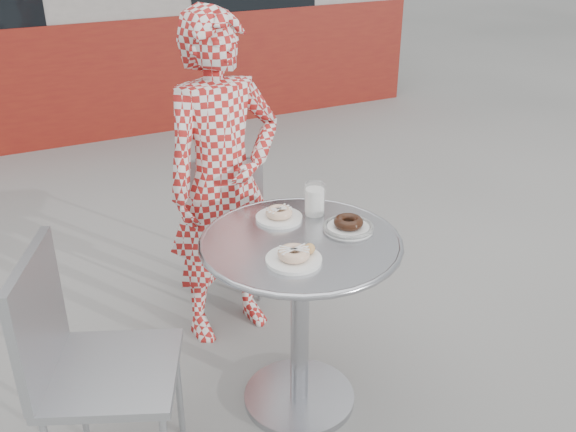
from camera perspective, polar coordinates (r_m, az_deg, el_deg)
name	(u,v)px	position (r m, az deg, el deg)	size (l,w,h in m)	color
ground	(303,389)	(2.85, 1.31, -15.12)	(60.00, 60.00, 0.00)	gray
bistro_table	(300,283)	(2.45, 1.09, -5.95)	(0.76, 0.76, 0.77)	silver
chair_far	(225,247)	(3.39, -5.65, -2.77)	(0.48, 0.49, 0.80)	#A5A8AC
chair_left	(114,414)	(2.41, -15.17, -16.66)	(0.57, 0.57, 0.91)	#A5A8AC
seated_person	(224,183)	(2.86, -5.75, 2.95)	(0.55, 0.36, 1.52)	#A91C1A
plate_far	(279,215)	(2.50, -0.80, 0.11)	(0.18, 0.18, 0.05)	white
plate_near	(295,256)	(2.21, 0.59, -3.56)	(0.20, 0.20, 0.05)	white
plate_checker	(348,226)	(2.44, 5.38, -0.86)	(0.19, 0.19, 0.05)	white
milk_cup	(315,200)	(2.53, 2.39, 1.41)	(0.08, 0.08, 0.13)	white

